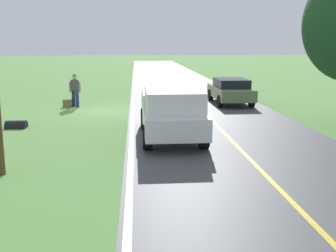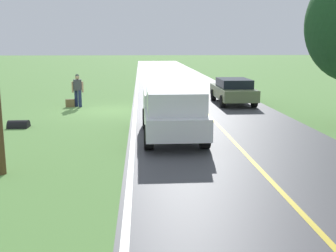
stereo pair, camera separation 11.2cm
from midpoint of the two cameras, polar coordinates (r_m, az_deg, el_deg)
The scene contains 9 objects.
ground_plane at distance 20.90m, azimuth -7.88°, elevation 2.12°, with size 200.00×200.00×0.00m, color #609347.
road_surface at distance 21.09m, azimuth 5.08°, elevation 2.27°, with size 7.30×120.00×0.00m, color #47474C.
lane_edge_line at distance 20.84m, azimuth -4.40°, elevation 2.18°, with size 0.16×117.60×0.00m, color silver.
lane_centre_line at distance 21.09m, azimuth 5.08°, elevation 2.28°, with size 0.14×117.60×0.00m, color gold.
hitchhiker_walking at distance 22.40m, azimuth -12.26°, elevation 5.11°, with size 0.62×0.51×1.75m.
suitcase_carried at distance 22.46m, azimuth -13.27°, elevation 3.11°, with size 0.20×0.46×0.42m, color brown.
pickup_truck_passing at distance 14.42m, azimuth 0.92°, elevation 1.97°, with size 2.13×5.42×1.82m.
sedan_near_oncoming at distance 23.33m, azimuth 9.15°, elevation 4.91°, with size 1.93×4.40×1.41m.
drainage_culvert at distance 17.58m, azimuth -19.81°, elevation -0.20°, with size 0.60×0.60×0.80m, color black.
Camera 2 is at (-1.58, 20.58, 3.32)m, focal length 43.97 mm.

